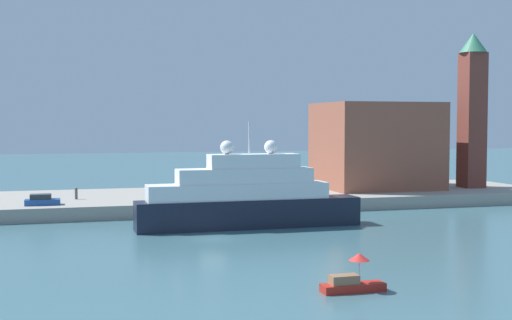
% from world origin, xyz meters
% --- Properties ---
extents(ground, '(400.00, 400.00, 0.00)m').
position_xyz_m(ground, '(0.00, 0.00, 0.00)').
color(ground, '#3D6670').
extents(quay_dock, '(110.00, 22.30, 1.71)m').
position_xyz_m(quay_dock, '(0.00, 27.15, 0.85)').
color(quay_dock, gray).
rests_on(quay_dock, ground).
extents(large_yacht, '(25.17, 3.77, 11.76)m').
position_xyz_m(large_yacht, '(5.18, 6.28, 3.30)').
color(large_yacht, black).
rests_on(large_yacht, ground).
extents(small_motorboat, '(4.49, 1.46, 2.66)m').
position_xyz_m(small_motorboat, '(4.67, -23.57, 0.82)').
color(small_motorboat, '#B22319').
rests_on(small_motorboat, ground).
extents(harbor_building, '(16.53, 14.50, 12.92)m').
position_xyz_m(harbor_building, '(31.64, 28.65, 8.17)').
color(harbor_building, '#93513D').
rests_on(harbor_building, quay_dock).
extents(bell_tower, '(4.22, 4.22, 23.56)m').
position_xyz_m(bell_tower, '(46.06, 25.20, 14.32)').
color(bell_tower, brown).
rests_on(bell_tower, quay_dock).
extents(parked_car, '(4.14, 1.89, 1.32)m').
position_xyz_m(parked_car, '(-16.82, 19.59, 2.27)').
color(parked_car, '#1E4C99').
rests_on(parked_car, quay_dock).
extents(person_figure, '(0.36, 0.36, 1.63)m').
position_xyz_m(person_figure, '(-12.71, 24.91, 2.46)').
color(person_figure, '#4C4C4C').
rests_on(person_figure, quay_dock).
extents(mooring_bollard, '(0.42, 0.42, 0.88)m').
position_xyz_m(mooring_bollard, '(5.01, 17.41, 2.15)').
color(mooring_bollard, black).
rests_on(mooring_bollard, quay_dock).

